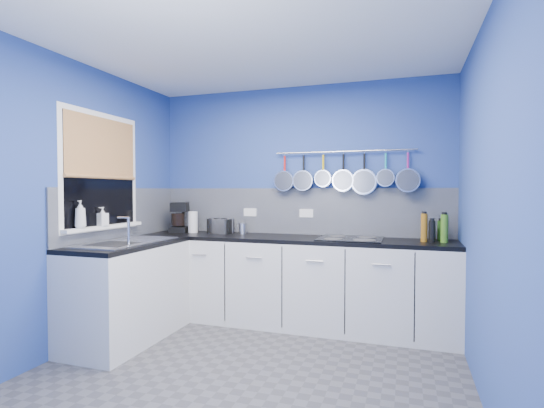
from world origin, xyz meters
The scene contains 41 objects.
floor centered at (0.00, 0.00, -0.01)m, with size 3.20×3.00×0.02m, color #47474C.
ceiling centered at (0.00, 0.00, 2.51)m, with size 3.20×3.00×0.02m, color white.
wall_back centered at (0.00, 1.51, 1.25)m, with size 3.20×0.02×2.50m, color #2A438C.
wall_front centered at (0.00, -1.51, 1.25)m, with size 3.20×0.02×2.50m, color #2A438C.
wall_left centered at (-1.61, 0.00, 1.25)m, with size 0.02×3.00×2.50m, color #2A438C.
wall_right centered at (1.61, 0.00, 1.25)m, with size 0.02×3.00×2.50m, color #2A438C.
backsplash_back centered at (0.00, 1.49, 1.15)m, with size 3.20×0.02×0.50m, color gray.
backsplash_left centered at (-1.59, 0.60, 1.15)m, with size 0.02×1.80×0.50m, color gray.
cabinet_run_back centered at (0.00, 1.20, 0.43)m, with size 3.20×0.60×0.86m, color silver.
worktop_back centered at (0.00, 1.20, 0.88)m, with size 3.20×0.60×0.04m, color black.
cabinet_run_left centered at (-1.30, 0.30, 0.43)m, with size 0.60×1.20×0.86m, color silver.
worktop_left centered at (-1.30, 0.30, 0.88)m, with size 0.60×1.20×0.04m, color black.
window_frame centered at (-1.58, 0.30, 1.55)m, with size 0.01×1.00×1.10m, color white.
window_glass centered at (-1.57, 0.30, 1.55)m, with size 0.01×0.90×1.00m, color black.
bamboo_blind centered at (-1.56, 0.30, 1.77)m, with size 0.01×0.90×0.55m, color tan.
window_sill centered at (-1.55, 0.30, 1.04)m, with size 0.10×0.98×0.03m, color white.
sink_unit centered at (-1.30, 0.30, 0.90)m, with size 0.50×0.95×0.01m, color silver.
mixer_tap centered at (-1.14, 0.12, 1.03)m, with size 0.12×0.08×0.26m, color silver, non-canonical shape.
socket_left centered at (-0.55, 1.48, 1.13)m, with size 0.15×0.01×0.09m, color white.
socket_right centered at (0.10, 1.48, 1.13)m, with size 0.15×0.01×0.09m, color white.
pot_rail centered at (0.50, 1.45, 1.78)m, with size 0.02×0.02×1.45m, color silver.
soap_bottle_a centered at (-1.53, -0.01, 1.17)m, with size 0.09×0.09×0.24m, color white.
soap_bottle_b centered at (-1.53, 0.26, 1.14)m, with size 0.08×0.08×0.17m, color white.
paper_towel centered at (-1.16, 1.27, 1.02)m, with size 0.11×0.11×0.24m, color white.
coffee_maker centered at (-1.34, 1.26, 1.07)m, with size 0.19×0.21×0.34m, color black, non-canonical shape.
toaster centered at (-0.84, 1.31, 0.98)m, with size 0.25×0.14×0.16m, color silver.
canister centered at (-0.58, 1.32, 0.96)m, with size 0.08×0.08×0.12m, color silver.
hob centered at (0.61, 1.18, 0.91)m, with size 0.61×0.53×0.01m, color black.
pan_0 centered at (-0.13, 1.44, 1.57)m, with size 0.22×0.07×0.41m, color silver, non-canonical shape.
pan_1 centered at (0.08, 1.44, 1.58)m, with size 0.22×0.07×0.41m, color silver, non-canonical shape.
pan_2 centered at (0.29, 1.44, 1.60)m, with size 0.18×0.06×0.37m, color silver, non-canonical shape.
pan_3 centered at (0.50, 1.44, 1.57)m, with size 0.22×0.07×0.41m, color silver, non-canonical shape.
pan_4 centered at (0.71, 1.44, 1.56)m, with size 0.25×0.07×0.44m, color silver, non-canonical shape.
pan_5 centered at (0.92, 1.44, 1.60)m, with size 0.18×0.08×0.37m, color silver, non-canonical shape.
pan_6 centered at (1.14, 1.44, 1.57)m, with size 0.23×0.11×0.42m, color silver, non-canonical shape.
condiment_0 centered at (1.44, 1.33, 1.00)m, with size 0.06×0.06×0.19m, color #265919.
condiment_1 centered at (1.36, 1.32, 0.97)m, with size 0.05×0.05×0.13m, color olive.
condiment_2 centered at (1.29, 1.33, 0.99)m, with size 0.06×0.06×0.17m, color black.
condiment_3 centered at (1.46, 1.20, 1.03)m, with size 0.07×0.07×0.26m, color #3F721E.
condiment_4 centered at (1.35, 1.20, 1.00)m, with size 0.06×0.06×0.20m, color black.
condiment_5 centered at (1.28, 1.21, 1.03)m, with size 0.06×0.06×0.26m, color #8C5914.
Camera 1 is at (1.13, -2.81, 1.37)m, focal length 27.00 mm.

